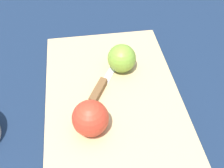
# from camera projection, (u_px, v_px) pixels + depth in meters

# --- Properties ---
(ground_plane) EXTENTS (4.00, 4.00, 0.00)m
(ground_plane) POSITION_uv_depth(u_px,v_px,m) (112.00, 95.00, 0.59)
(ground_plane) COLOR #14233D
(cutting_board) EXTENTS (0.45, 0.34, 0.02)m
(cutting_board) POSITION_uv_depth(u_px,v_px,m) (112.00, 93.00, 0.58)
(cutting_board) COLOR tan
(cutting_board) RESTS_ON ground_plane
(apple_half_left) EXTENTS (0.07, 0.07, 0.07)m
(apple_half_left) POSITION_uv_depth(u_px,v_px,m) (90.00, 118.00, 0.48)
(apple_half_left) COLOR red
(apple_half_left) RESTS_ON cutting_board
(apple_half_right) EXTENTS (0.07, 0.07, 0.07)m
(apple_half_right) POSITION_uv_depth(u_px,v_px,m) (122.00, 58.00, 0.60)
(apple_half_right) COLOR olive
(apple_half_right) RESTS_ON cutting_board
(knife) EXTENTS (0.14, 0.11, 0.02)m
(knife) POSITION_uv_depth(u_px,v_px,m) (102.00, 87.00, 0.57)
(knife) COLOR silver
(knife) RESTS_ON cutting_board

